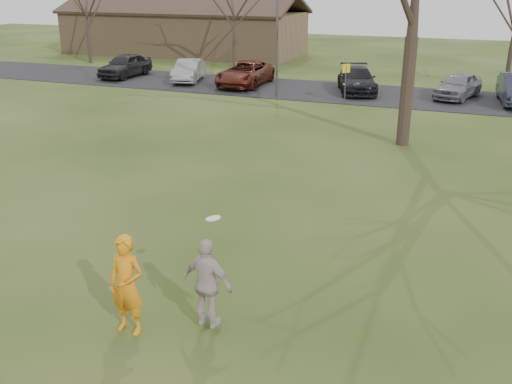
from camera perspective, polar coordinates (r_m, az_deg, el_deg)
ground at (r=11.25m, az=-7.65°, el=-13.90°), size 120.00×120.00×0.00m
parking_strip at (r=33.97m, az=13.17°, el=9.19°), size 62.00×6.50×0.04m
player_defender at (r=11.08m, az=-12.59°, el=-8.91°), size 0.73×0.49×1.96m
car_0 at (r=40.30m, az=-12.74°, el=12.05°), size 1.89×4.50×1.52m
car_1 at (r=37.87m, az=-6.62°, el=11.78°), size 2.46×4.39×1.37m
car_2 at (r=36.18m, az=-1.09°, el=11.57°), size 2.53×5.26×1.45m
car_3 at (r=34.51m, az=9.89°, el=10.82°), size 3.39×5.23×1.41m
car_4 at (r=34.06m, az=19.26°, el=9.86°), size 2.71×4.38×1.39m
catching_play at (r=10.86m, az=-4.76°, el=-8.94°), size 1.09×0.58×2.21m
building at (r=52.44m, az=-7.12°, el=15.45°), size 20.60×8.50×5.14m
lamp_post at (r=32.45m, az=2.10°, el=16.24°), size 0.34×0.34×6.27m
sign_yellow at (r=31.17m, az=8.81°, el=11.19°), size 0.35×0.35×2.08m
small_tree_row at (r=38.18m, az=21.62°, el=15.41°), size 55.00×5.90×8.50m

